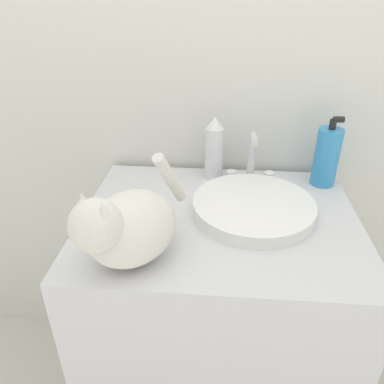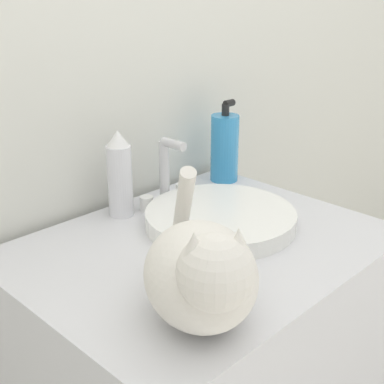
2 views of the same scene
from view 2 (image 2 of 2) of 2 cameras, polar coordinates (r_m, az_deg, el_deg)
name	(u,v)px [view 2 (image 2 of 2)]	position (r m, az deg, el deg)	size (l,w,h in m)	color
wall_back	(92,21)	(1.25, -10.67, 17.47)	(6.00, 0.05, 2.50)	silver
sink_basin	(221,218)	(1.18, 3.06, -2.81)	(0.33, 0.33, 0.04)	white
faucet	(166,177)	(1.28, -2.80, 1.56)	(0.15, 0.08, 0.17)	silver
cat	(203,273)	(0.82, 1.16, -8.64)	(0.27, 0.32, 0.23)	silver
soap_bottle	(225,147)	(1.43, 3.50, 4.77)	(0.07, 0.07, 0.22)	#338CCC
spray_bottle	(120,175)	(1.22, -7.72, 1.84)	(0.06, 0.06, 0.20)	silver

